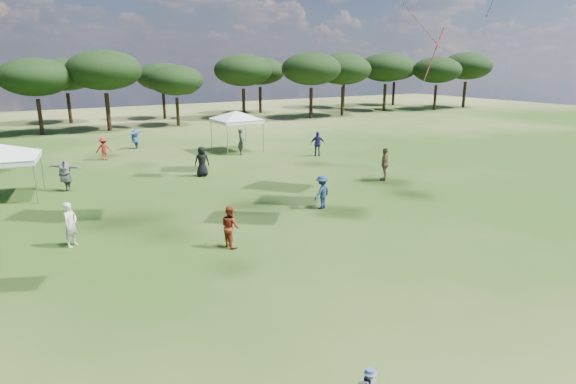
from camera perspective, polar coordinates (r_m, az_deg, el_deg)
name	(u,v)px	position (r m, az deg, el deg)	size (l,w,h in m)	color
tree_line	(89,72)	(52.59, -22.54, 12.96)	(108.78, 17.63, 7.77)	black
tent_left	(1,147)	(26.58, -30.87, 4.62)	(6.08, 6.08, 2.97)	gray
tent_right	(236,113)	(35.78, -6.15, 9.35)	(6.16, 6.16, 3.28)	gray
toddler	(369,382)	(10.47, 9.57, -21.34)	(0.41, 0.45, 0.55)	black
festival_crowd	(126,167)	(27.93, -18.68, 2.80)	(28.35, 23.58, 1.87)	black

